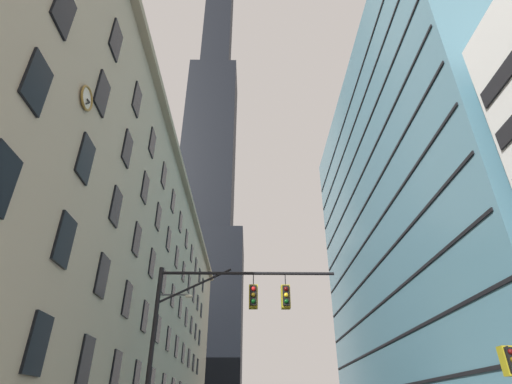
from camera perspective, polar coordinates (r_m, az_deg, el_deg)
name	(u,v)px	position (r m, az deg, el deg)	size (l,w,h in m)	color
station_building	(102,293)	(46.97, -21.30, -13.39)	(16.53, 71.53, 26.36)	#B2A88E
dark_skyscraper	(207,184)	(124.58, -7.04, 1.11)	(23.22, 23.22, 216.16)	black
glass_office_midrise	(430,217)	(53.39, 23.72, -3.38)	(16.37, 48.20, 45.91)	teal
traffic_signal_mast	(227,315)	(18.37, -4.26, -17.29)	(8.23, 0.63, 7.51)	black
traffic_light_near_right	(511,367)	(18.50, 32.87, -20.45)	(0.40, 0.63, 3.78)	black
street_lamppost	(157,349)	(28.29, -14.06, -21.13)	(2.44, 0.32, 8.92)	#47474C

